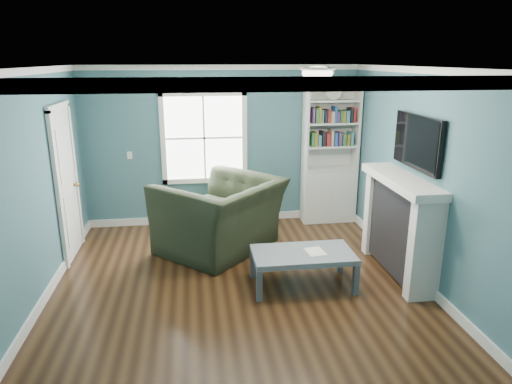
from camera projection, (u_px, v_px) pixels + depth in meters
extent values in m
plane|color=black|center=(239.00, 291.00, 5.50)|extent=(5.00, 5.00, 0.00)
plane|color=#3E6975|center=(223.00, 146.00, 7.51)|extent=(4.50, 0.00, 4.50)
plane|color=#3E6975|center=(280.00, 298.00, 2.76)|extent=(4.50, 0.00, 4.50)
plane|color=#3E6975|center=(27.00, 195.00, 4.83)|extent=(0.00, 5.00, 5.00)
plane|color=#3E6975|center=(426.00, 180.00, 5.43)|extent=(0.00, 5.00, 5.00)
plane|color=white|center=(237.00, 68.00, 4.77)|extent=(5.00, 5.00, 0.00)
cube|color=white|center=(224.00, 218.00, 7.84)|extent=(4.50, 0.03, 0.12)
cube|color=white|center=(44.00, 299.00, 5.18)|extent=(0.03, 5.00, 0.12)
cube|color=white|center=(414.00, 274.00, 5.78)|extent=(0.03, 5.00, 0.12)
cube|color=white|center=(221.00, 67.00, 7.14)|extent=(4.50, 0.04, 0.08)
cube|color=white|center=(283.00, 84.00, 2.42)|extent=(4.50, 0.04, 0.08)
cube|color=white|center=(11.00, 72.00, 4.48)|extent=(0.04, 5.00, 0.08)
cube|color=white|center=(436.00, 71.00, 5.08)|extent=(0.04, 5.00, 0.08)
cube|color=white|center=(204.00, 138.00, 7.42)|extent=(1.24, 0.01, 1.34)
cube|color=white|center=(163.00, 139.00, 7.32)|extent=(0.08, 0.06, 1.50)
cube|color=white|center=(244.00, 137.00, 7.50)|extent=(0.08, 0.06, 1.50)
cube|color=white|center=(206.00, 180.00, 7.61)|extent=(1.40, 0.06, 0.08)
cube|color=white|center=(203.00, 94.00, 7.21)|extent=(1.40, 0.06, 0.08)
cube|color=white|center=(204.00, 138.00, 7.41)|extent=(1.24, 0.03, 0.03)
cube|color=white|center=(204.00, 138.00, 7.41)|extent=(0.03, 0.03, 1.34)
cube|color=silver|center=(328.00, 195.00, 7.79)|extent=(0.90, 0.35, 0.90)
cube|color=silver|center=(306.00, 128.00, 7.41)|extent=(0.04, 0.35, 1.40)
cube|color=silver|center=(356.00, 127.00, 7.52)|extent=(0.04, 0.35, 1.40)
cube|color=silver|center=(328.00, 126.00, 7.62)|extent=(0.90, 0.02, 1.40)
cube|color=silver|center=(333.00, 85.00, 7.27)|extent=(0.90, 0.35, 0.04)
cube|color=silver|center=(329.00, 168.00, 7.66)|extent=(0.84, 0.33, 0.03)
cube|color=silver|center=(330.00, 146.00, 7.55)|extent=(0.84, 0.33, 0.03)
cube|color=silver|center=(331.00, 123.00, 7.44)|extent=(0.84, 0.33, 0.03)
cube|color=silver|center=(332.00, 101.00, 7.34)|extent=(0.84, 0.33, 0.03)
cube|color=#33723F|center=(331.00, 139.00, 7.50)|extent=(0.70, 0.25, 0.22)
cube|color=olive|center=(332.00, 115.00, 7.39)|extent=(0.70, 0.25, 0.22)
cylinder|color=beige|center=(334.00, 92.00, 7.25)|extent=(0.26, 0.06, 0.26)
cube|color=black|center=(400.00, 230.00, 5.80)|extent=(0.30, 1.20, 1.10)
cube|color=black|center=(398.00, 244.00, 5.85)|extent=(0.22, 0.65, 0.70)
cube|color=silver|center=(425.00, 251.00, 5.16)|extent=(0.36, 0.16, 1.20)
cube|color=silver|center=(378.00, 213.00, 6.43)|extent=(0.36, 0.16, 1.20)
cube|color=silver|center=(402.00, 180.00, 5.61)|extent=(0.44, 1.58, 0.10)
cube|color=black|center=(417.00, 142.00, 5.50)|extent=(0.06, 1.10, 0.65)
cube|color=silver|center=(67.00, 185.00, 6.24)|extent=(0.04, 0.80, 2.05)
cube|color=white|center=(58.00, 194.00, 5.82)|extent=(0.05, 0.08, 2.13)
cube|color=white|center=(75.00, 177.00, 6.67)|extent=(0.05, 0.08, 2.13)
cube|color=white|center=(58.00, 107.00, 5.95)|extent=(0.05, 0.98, 0.08)
sphere|color=#BF8C3F|center=(77.00, 185.00, 6.56)|extent=(0.07, 0.07, 0.07)
ellipsoid|color=white|center=(318.00, 73.00, 5.00)|extent=(0.34, 0.34, 0.15)
cylinder|color=white|center=(318.00, 69.00, 4.99)|extent=(0.38, 0.38, 0.03)
cube|color=white|center=(130.00, 155.00, 7.32)|extent=(0.08, 0.01, 0.12)
imported|color=black|center=(220.00, 204.00, 6.51)|extent=(1.84, 1.86, 1.39)
cube|color=#495058|center=(259.00, 286.00, 5.22)|extent=(0.07, 0.07, 0.38)
cube|color=#495058|center=(356.00, 280.00, 5.37)|extent=(0.07, 0.07, 0.38)
cube|color=#495058|center=(253.00, 264.00, 5.79)|extent=(0.07, 0.07, 0.38)
cube|color=#495058|center=(340.00, 258.00, 5.94)|extent=(0.07, 0.07, 0.38)
cube|color=slate|center=(303.00, 255.00, 5.52)|extent=(1.22, 0.67, 0.07)
cube|color=white|center=(315.00, 251.00, 5.52)|extent=(0.24, 0.29, 0.00)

